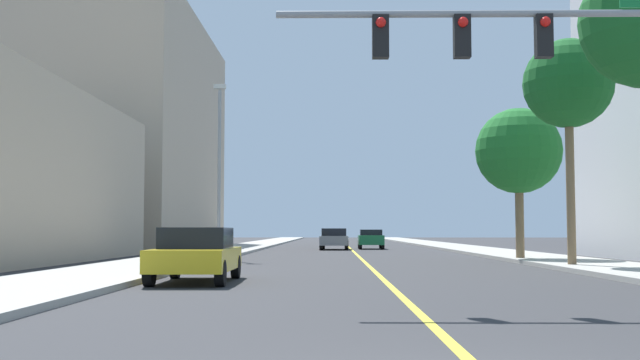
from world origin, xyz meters
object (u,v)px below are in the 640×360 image
(traffic_signal_mast, at_px, (582,66))
(car_yellow, at_px, (196,254))
(street_lamp, at_px, (219,161))
(car_green, at_px, (371,239))
(palm_mid, at_px, (568,85))
(palm_far, at_px, (519,152))
(car_gray, at_px, (334,239))

(traffic_signal_mast, distance_m, car_yellow, 10.50)
(street_lamp, relative_size, car_green, 2.08)
(palm_mid, relative_size, car_green, 2.07)
(palm_far, bearing_deg, street_lamp, 170.88)
(car_gray, xyz_separation_m, car_green, (2.62, 1.86, -0.03))
(traffic_signal_mast, xyz_separation_m, street_lamp, (-10.09, 20.85, 0.09))
(street_lamp, relative_size, car_yellow, 1.87)
(palm_mid, bearing_deg, traffic_signal_mast, -106.22)
(palm_far, bearing_deg, car_green, 103.87)
(street_lamp, xyz_separation_m, car_gray, (5.46, 17.67, -3.83))
(car_gray, distance_m, car_yellow, 33.59)
(traffic_signal_mast, relative_size, palm_mid, 1.14)
(car_gray, relative_size, car_green, 1.20)
(street_lamp, bearing_deg, palm_far, -9.12)
(palm_mid, distance_m, car_yellow, 15.07)
(palm_mid, xyz_separation_m, car_green, (-5.59, 28.06, -5.75))
(traffic_signal_mast, relative_size, car_yellow, 2.13)
(traffic_signal_mast, distance_m, palm_far, 19.00)
(traffic_signal_mast, height_order, palm_far, palm_far)
(traffic_signal_mast, bearing_deg, palm_far, 79.84)
(palm_far, distance_m, car_green, 22.69)
(car_gray, bearing_deg, palm_far, -66.20)
(palm_mid, bearing_deg, car_yellow, -148.95)
(palm_far, bearing_deg, palm_mid, -87.91)
(palm_far, relative_size, car_green, 1.69)
(car_green, relative_size, car_yellow, 0.90)
(street_lamp, bearing_deg, palm_mid, -31.98)
(car_green, bearing_deg, traffic_signal_mast, -86.48)
(traffic_signal_mast, bearing_deg, car_yellow, 148.40)
(traffic_signal_mast, bearing_deg, street_lamp, 115.82)
(car_gray, height_order, car_yellow, car_gray)
(palm_far, xyz_separation_m, car_yellow, (-11.70, -13.56, -4.05))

